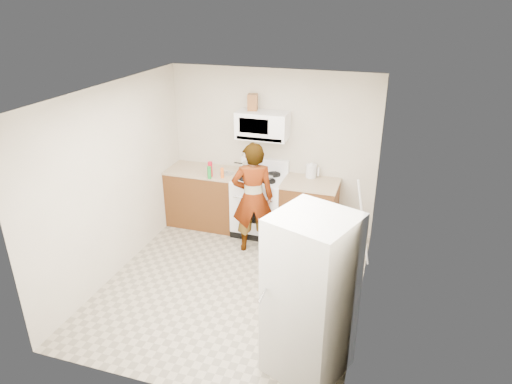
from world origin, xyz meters
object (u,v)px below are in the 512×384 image
at_px(gas_range, 260,203).
at_px(person, 253,198).
at_px(microwave, 263,125).
at_px(saucepan, 250,167).
at_px(kettle, 311,171).
at_px(fridge, 310,297).

height_order(gas_range, person, person).
relative_size(microwave, saucepan, 3.12).
bearing_deg(person, kettle, -151.99).
xyz_separation_m(person, fridge, (1.24, -2.05, 0.03)).
xyz_separation_m(gas_range, fridge, (1.30, -2.59, 0.36)).
distance_m(microwave, fridge, 3.13).
bearing_deg(saucepan, fridge, -61.25).
bearing_deg(kettle, person, -149.45).
height_order(microwave, fridge, microwave).
bearing_deg(person, gas_range, -103.57).
xyz_separation_m(person, saucepan, (-0.26, 0.68, 0.20)).
bearing_deg(kettle, fridge, -96.43).
relative_size(gas_range, kettle, 5.73).
height_order(person, fridge, fridge).
distance_m(fridge, kettle, 2.87).
bearing_deg(fridge, person, 141.84).
relative_size(gas_range, microwave, 1.49).
relative_size(person, fridge, 0.97).
distance_m(gas_range, fridge, 2.92).
height_order(microwave, kettle, microwave).
height_order(person, kettle, person).
bearing_deg(microwave, person, -84.58).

